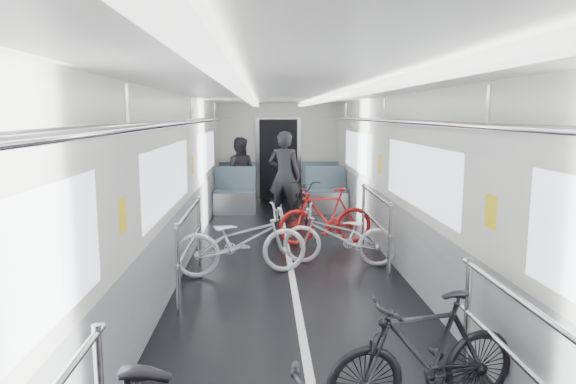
{
  "coord_description": "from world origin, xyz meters",
  "views": [
    {
      "loc": [
        -0.36,
        -5.99,
        2.13
      ],
      "look_at": [
        0.0,
        1.71,
        0.96
      ],
      "focal_mm": 32.0,
      "sensor_mm": 36.0,
      "label": 1
    }
  ],
  "objects_px": {
    "bike_left_far": "(241,241)",
    "person_standing": "(284,176)",
    "bike_right_far": "(325,216)",
    "person_seated": "(239,172)",
    "bike_right_mid": "(339,236)",
    "bike_aisle": "(304,199)",
    "bike_right_near": "(424,355)"
  },
  "relations": [
    {
      "from": "bike_left_far",
      "to": "bike_aisle",
      "type": "xyz_separation_m",
      "value": [
        1.11,
        3.51,
        -0.04
      ]
    },
    {
      "from": "bike_right_far",
      "to": "bike_right_near",
      "type": "bearing_deg",
      "value": -6.06
    },
    {
      "from": "bike_right_near",
      "to": "bike_aisle",
      "type": "relative_size",
      "value": 0.92
    },
    {
      "from": "bike_right_far",
      "to": "person_seated",
      "type": "relative_size",
      "value": 0.98
    },
    {
      "from": "bike_left_far",
      "to": "bike_right_far",
      "type": "xyz_separation_m",
      "value": [
        1.31,
        1.54,
        0.0
      ]
    },
    {
      "from": "bike_right_mid",
      "to": "bike_aisle",
      "type": "height_order",
      "value": "bike_aisle"
    },
    {
      "from": "bike_aisle",
      "to": "person_standing",
      "type": "relative_size",
      "value": 0.9
    },
    {
      "from": "person_standing",
      "to": "person_seated",
      "type": "relative_size",
      "value": 1.13
    },
    {
      "from": "bike_left_far",
      "to": "person_seated",
      "type": "height_order",
      "value": "person_seated"
    },
    {
      "from": "bike_left_far",
      "to": "bike_right_near",
      "type": "bearing_deg",
      "value": -167.66
    },
    {
      "from": "bike_left_far",
      "to": "bike_right_mid",
      "type": "distance_m",
      "value": 1.43
    },
    {
      "from": "bike_right_mid",
      "to": "bike_left_far",
      "type": "bearing_deg",
      "value": -62.54
    },
    {
      "from": "bike_left_far",
      "to": "bike_right_far",
      "type": "distance_m",
      "value": 2.02
    },
    {
      "from": "bike_left_far",
      "to": "person_standing",
      "type": "xyz_separation_m",
      "value": [
        0.72,
        3.61,
        0.44
      ]
    },
    {
      "from": "bike_left_far",
      "to": "bike_right_near",
      "type": "height_order",
      "value": "bike_left_far"
    },
    {
      "from": "bike_left_far",
      "to": "bike_aisle",
      "type": "distance_m",
      "value": 3.68
    },
    {
      "from": "bike_aisle",
      "to": "bike_left_far",
      "type": "bearing_deg",
      "value": -108.34
    },
    {
      "from": "bike_right_near",
      "to": "bike_aisle",
      "type": "distance_m",
      "value": 6.82
    },
    {
      "from": "bike_right_mid",
      "to": "person_seated",
      "type": "distance_m",
      "value": 5.11
    },
    {
      "from": "bike_right_near",
      "to": "bike_right_far",
      "type": "distance_m",
      "value": 4.85
    },
    {
      "from": "bike_right_far",
      "to": "person_seated",
      "type": "height_order",
      "value": "person_seated"
    },
    {
      "from": "bike_left_far",
      "to": "person_standing",
      "type": "distance_m",
      "value": 3.7
    },
    {
      "from": "bike_right_mid",
      "to": "bike_right_far",
      "type": "xyz_separation_m",
      "value": [
        -0.06,
        1.15,
        0.05
      ]
    },
    {
      "from": "bike_right_mid",
      "to": "bike_right_far",
      "type": "distance_m",
      "value": 1.15
    },
    {
      "from": "bike_right_near",
      "to": "bike_right_far",
      "type": "height_order",
      "value": "bike_right_far"
    },
    {
      "from": "bike_right_near",
      "to": "bike_right_far",
      "type": "relative_size",
      "value": 0.95
    },
    {
      "from": "bike_right_near",
      "to": "bike_right_mid",
      "type": "relative_size",
      "value": 0.92
    },
    {
      "from": "bike_left_far",
      "to": "bike_aisle",
      "type": "bearing_deg",
      "value": -28.64
    },
    {
      "from": "bike_left_far",
      "to": "person_seated",
      "type": "distance_m",
      "value": 5.23
    },
    {
      "from": "person_standing",
      "to": "bike_right_near",
      "type": "bearing_deg",
      "value": 113.04
    },
    {
      "from": "bike_left_far",
      "to": "bike_right_near",
      "type": "distance_m",
      "value": 3.61
    },
    {
      "from": "bike_right_far",
      "to": "bike_aisle",
      "type": "relative_size",
      "value": 0.96
    }
  ]
}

